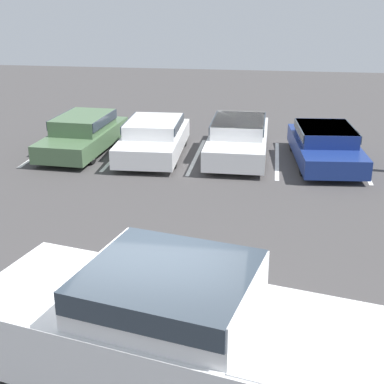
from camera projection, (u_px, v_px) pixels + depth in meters
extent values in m
plane|color=#423F3F|center=(159.00, 349.00, 8.16)|extent=(60.00, 60.00, 0.00)
cube|color=white|center=(45.00, 150.00, 18.21)|extent=(0.12, 4.02, 0.01)
cube|color=white|center=(119.00, 153.00, 17.85)|extent=(0.12, 4.02, 0.01)
cube|color=white|center=(196.00, 156.00, 17.49)|extent=(0.12, 4.02, 0.01)
cube|color=white|center=(277.00, 160.00, 17.13)|extent=(0.12, 4.02, 0.01)
cube|color=white|center=(361.00, 163.00, 16.77)|extent=(0.12, 4.02, 0.01)
cube|color=white|center=(191.00, 344.00, 7.05)|extent=(6.28, 3.29, 0.98)
cube|color=white|center=(169.00, 289.00, 6.87)|extent=(2.51, 2.32, 0.56)
cube|color=#2D3842|center=(169.00, 280.00, 6.83)|extent=(2.48, 2.37, 0.31)
cube|color=white|center=(341.00, 348.00, 6.27)|extent=(2.58, 2.41, 0.14)
cylinder|color=black|center=(336.00, 355.00, 7.31)|extent=(0.95, 0.51, 0.90)
cylinder|color=#ADADB2|center=(336.00, 355.00, 7.31)|extent=(0.56, 0.44, 0.50)
cylinder|color=black|center=(105.00, 304.00, 8.50)|extent=(0.95, 0.51, 0.90)
cylinder|color=#ADADB2|center=(105.00, 304.00, 8.50)|extent=(0.56, 0.44, 0.50)
cylinder|color=black|center=(40.00, 371.00, 7.00)|extent=(0.95, 0.51, 0.90)
cylinder|color=#ADADB2|center=(40.00, 371.00, 7.00)|extent=(0.56, 0.44, 0.50)
cube|color=#4C6B47|center=(84.00, 138.00, 17.90)|extent=(1.92, 4.50, 0.55)
cube|color=#4C6B47|center=(84.00, 122.00, 17.79)|extent=(1.61, 2.37, 0.50)
cube|color=#2D3842|center=(83.00, 119.00, 17.76)|extent=(1.67, 2.33, 0.30)
cylinder|color=black|center=(90.00, 154.00, 16.64)|extent=(0.23, 0.62, 0.61)
cylinder|color=#ADADB2|center=(90.00, 154.00, 16.64)|extent=(0.23, 0.34, 0.33)
cylinder|color=black|center=(47.00, 152.00, 16.91)|extent=(0.23, 0.62, 0.61)
cylinder|color=#ADADB2|center=(47.00, 152.00, 16.91)|extent=(0.23, 0.34, 0.33)
cylinder|color=black|center=(117.00, 134.00, 18.99)|extent=(0.23, 0.62, 0.61)
cylinder|color=#ADADB2|center=(117.00, 134.00, 18.99)|extent=(0.23, 0.34, 0.33)
cylinder|color=black|center=(78.00, 132.00, 19.26)|extent=(0.23, 0.62, 0.61)
cylinder|color=#ADADB2|center=(78.00, 132.00, 19.26)|extent=(0.23, 0.34, 0.33)
cube|color=silver|center=(154.00, 142.00, 17.43)|extent=(2.01, 4.35, 0.59)
cube|color=silver|center=(154.00, 126.00, 17.33)|extent=(1.71, 2.29, 0.42)
cube|color=#2D3842|center=(154.00, 124.00, 17.30)|extent=(1.78, 2.25, 0.25)
cylinder|color=black|center=(173.00, 159.00, 16.25)|extent=(0.24, 0.61, 0.60)
cylinder|color=#ADADB2|center=(173.00, 159.00, 16.25)|extent=(0.24, 0.34, 0.33)
cylinder|color=black|center=(121.00, 157.00, 16.42)|extent=(0.24, 0.61, 0.60)
cylinder|color=#ADADB2|center=(121.00, 157.00, 16.42)|extent=(0.24, 0.34, 0.33)
cylinder|color=black|center=(183.00, 137.00, 18.56)|extent=(0.24, 0.61, 0.60)
cylinder|color=#ADADB2|center=(183.00, 137.00, 18.56)|extent=(0.24, 0.34, 0.33)
cylinder|color=black|center=(138.00, 136.00, 18.73)|extent=(0.24, 0.61, 0.60)
cylinder|color=#ADADB2|center=(138.00, 136.00, 18.73)|extent=(0.24, 0.34, 0.33)
cube|color=silver|center=(238.00, 142.00, 17.35)|extent=(1.82, 4.69, 0.61)
cube|color=silver|center=(239.00, 126.00, 17.25)|extent=(1.60, 2.44, 0.42)
cube|color=#2D3842|center=(239.00, 123.00, 17.22)|extent=(1.68, 2.39, 0.25)
cylinder|color=black|center=(261.00, 160.00, 16.04)|extent=(0.24, 0.62, 0.62)
cylinder|color=#ADADB2|center=(261.00, 160.00, 16.04)|extent=(0.25, 0.34, 0.34)
cylinder|color=black|center=(209.00, 158.00, 16.25)|extent=(0.24, 0.62, 0.62)
cylinder|color=#ADADB2|center=(209.00, 158.00, 16.25)|extent=(0.25, 0.34, 0.34)
cylinder|color=black|center=(263.00, 137.00, 18.55)|extent=(0.24, 0.62, 0.62)
cylinder|color=#ADADB2|center=(263.00, 137.00, 18.55)|extent=(0.25, 0.34, 0.34)
cylinder|color=black|center=(218.00, 135.00, 18.77)|extent=(0.24, 0.62, 0.62)
cylinder|color=#ADADB2|center=(218.00, 135.00, 18.77)|extent=(0.25, 0.34, 0.34)
cube|color=navy|center=(325.00, 149.00, 16.68)|extent=(2.22, 4.49, 0.55)
cube|color=navy|center=(326.00, 133.00, 16.59)|extent=(1.81, 2.40, 0.42)
cube|color=#2D3842|center=(326.00, 131.00, 16.56)|extent=(1.88, 2.36, 0.25)
cylinder|color=black|center=(359.00, 166.00, 15.51)|extent=(0.28, 0.64, 0.62)
cylinder|color=#ADADB2|center=(359.00, 166.00, 15.51)|extent=(0.27, 0.36, 0.34)
cylinder|color=black|center=(304.00, 165.00, 15.59)|extent=(0.28, 0.64, 0.62)
cylinder|color=#ADADB2|center=(304.00, 165.00, 15.59)|extent=(0.27, 0.36, 0.34)
cylinder|color=black|center=(342.00, 143.00, 17.86)|extent=(0.28, 0.64, 0.62)
cylinder|color=#ADADB2|center=(342.00, 143.00, 17.86)|extent=(0.27, 0.36, 0.34)
cylinder|color=black|center=(294.00, 142.00, 17.95)|extent=(0.28, 0.64, 0.62)
cylinder|color=#ADADB2|center=(294.00, 142.00, 17.95)|extent=(0.27, 0.36, 0.34)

